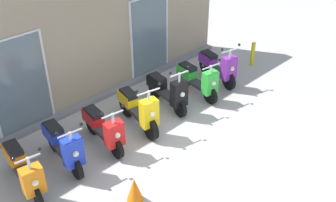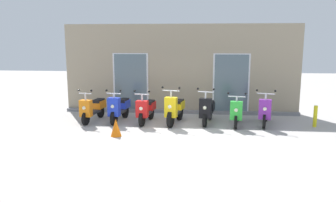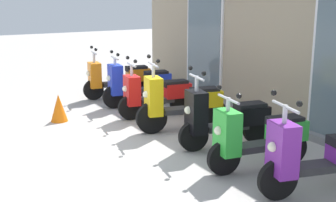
% 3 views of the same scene
% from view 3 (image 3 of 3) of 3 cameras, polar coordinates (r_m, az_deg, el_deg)
% --- Properties ---
extents(ground_plane, '(40.00, 40.00, 0.00)m').
position_cam_3_polar(ground_plane, '(7.37, -6.82, -5.29)').
color(ground_plane, '#A8A39E').
extents(storefront_facade, '(8.98, 0.50, 3.39)m').
position_cam_3_polar(storefront_facade, '(8.71, 12.68, 8.46)').
color(storefront_facade, gray).
rests_on(storefront_facade, ground_plane).
extents(scooter_orange, '(0.59, 1.61, 1.20)m').
position_cam_3_polar(scooter_orange, '(10.34, -6.41, 2.95)').
color(scooter_orange, black).
rests_on(scooter_orange, ground_plane).
extents(scooter_blue, '(0.59, 1.56, 1.19)m').
position_cam_3_polar(scooter_blue, '(9.55, -3.93, 2.20)').
color(scooter_blue, black).
rests_on(scooter_blue, ground_plane).
extents(scooter_red, '(0.59, 1.53, 1.19)m').
position_cam_3_polar(scooter_red, '(8.69, -1.57, 0.87)').
color(scooter_red, black).
rests_on(scooter_red, ground_plane).
extents(scooter_yellow, '(0.71, 1.64, 1.33)m').
position_cam_3_polar(scooter_yellow, '(7.83, 1.56, -0.32)').
color(scooter_yellow, black).
rests_on(scooter_yellow, ground_plane).
extents(scooter_black, '(0.65, 1.56, 1.28)m').
position_cam_3_polar(scooter_black, '(7.03, 7.11, -2.14)').
color(scooter_black, black).
rests_on(scooter_black, ground_plane).
extents(scooter_green, '(0.63, 1.53, 1.17)m').
position_cam_3_polar(scooter_green, '(6.23, 11.30, -4.41)').
color(scooter_green, black).
rests_on(scooter_green, ground_plane).
extents(scooter_purple, '(0.74, 1.54, 1.26)m').
position_cam_3_polar(scooter_purple, '(5.65, 18.31, -6.61)').
color(scooter_purple, black).
rests_on(scooter_purple, ground_plane).
extents(traffic_cone, '(0.32, 0.32, 0.52)m').
position_cam_3_polar(traffic_cone, '(8.69, -13.65, -0.84)').
color(traffic_cone, orange).
rests_on(traffic_cone, ground_plane).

